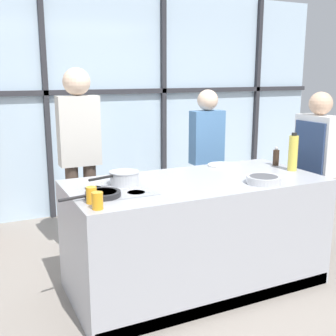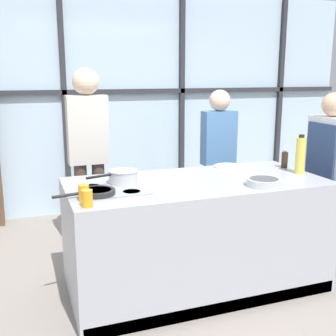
{
  "view_description": "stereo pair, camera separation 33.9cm",
  "coord_description": "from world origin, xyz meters",
  "px_view_note": "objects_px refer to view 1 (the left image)",
  "views": [
    {
      "loc": [
        -1.64,
        -2.89,
        1.76
      ],
      "look_at": [
        -0.21,
        0.1,
        1.02
      ],
      "focal_mm": 45.0,
      "sensor_mm": 36.0,
      "label": 1
    },
    {
      "loc": [
        -1.33,
        -3.02,
        1.76
      ],
      "look_at": [
        -0.21,
        0.1,
        1.02
      ],
      "focal_mm": 45.0,
      "sensor_mm": 36.0,
      "label": 2
    }
  ],
  "objects_px": {
    "white_plate": "(223,165)",
    "juice_glass_near": "(97,201)",
    "oil_bottle": "(293,153)",
    "pepper_grinder": "(276,157)",
    "mixing_bowl": "(264,179)",
    "frying_pan": "(102,194)",
    "spectator_far_left": "(80,148)",
    "chef": "(315,164)",
    "spectator_center_left": "(207,151)",
    "saucepan": "(124,177)",
    "juice_glass_far": "(91,195)"
  },
  "relations": [
    {
      "from": "white_plate",
      "to": "juice_glass_near",
      "type": "xyz_separation_m",
      "value": [
        -1.42,
        -0.75,
        0.05
      ]
    },
    {
      "from": "oil_bottle",
      "to": "pepper_grinder",
      "type": "bearing_deg",
      "value": 87.56
    },
    {
      "from": "mixing_bowl",
      "to": "juice_glass_near",
      "type": "xyz_separation_m",
      "value": [
        -1.36,
        -0.07,
        0.02
      ]
    },
    {
      "from": "frying_pan",
      "to": "juice_glass_near",
      "type": "xyz_separation_m",
      "value": [
        -0.11,
        -0.26,
        0.04
      ]
    },
    {
      "from": "white_plate",
      "to": "spectator_far_left",
      "type": "bearing_deg",
      "value": 151.02
    },
    {
      "from": "chef",
      "to": "spectator_center_left",
      "type": "bearing_deg",
      "value": 39.17
    },
    {
      "from": "saucepan",
      "to": "pepper_grinder",
      "type": "distance_m",
      "value": 1.53
    },
    {
      "from": "frying_pan",
      "to": "saucepan",
      "type": "height_order",
      "value": "saucepan"
    },
    {
      "from": "frying_pan",
      "to": "white_plate",
      "type": "xyz_separation_m",
      "value": [
        1.32,
        0.49,
        -0.01
      ]
    },
    {
      "from": "juice_glass_near",
      "to": "saucepan",
      "type": "bearing_deg",
      "value": 54.7
    },
    {
      "from": "juice_glass_near",
      "to": "juice_glass_far",
      "type": "relative_size",
      "value": 1.0
    },
    {
      "from": "juice_glass_near",
      "to": "juice_glass_far",
      "type": "xyz_separation_m",
      "value": [
        0.0,
        0.14,
        0.0
      ]
    },
    {
      "from": "oil_bottle",
      "to": "saucepan",
      "type": "bearing_deg",
      "value": 172.94
    },
    {
      "from": "pepper_grinder",
      "to": "juice_glass_far",
      "type": "xyz_separation_m",
      "value": [
        -1.89,
        -0.42,
        -0.02
      ]
    },
    {
      "from": "spectator_far_left",
      "to": "oil_bottle",
      "type": "relative_size",
      "value": 5.37
    },
    {
      "from": "chef",
      "to": "pepper_grinder",
      "type": "distance_m",
      "value": 0.48
    },
    {
      "from": "saucepan",
      "to": "mixing_bowl",
      "type": "relative_size",
      "value": 1.56
    },
    {
      "from": "juice_glass_near",
      "to": "chef",
      "type": "bearing_deg",
      "value": 12.52
    },
    {
      "from": "frying_pan",
      "to": "oil_bottle",
      "type": "xyz_separation_m",
      "value": [
        1.77,
        0.06,
        0.14
      ]
    },
    {
      "from": "spectator_center_left",
      "to": "saucepan",
      "type": "distance_m",
      "value": 1.56
    },
    {
      "from": "mixing_bowl",
      "to": "pepper_grinder",
      "type": "height_order",
      "value": "pepper_grinder"
    },
    {
      "from": "spectator_center_left",
      "to": "juice_glass_far",
      "type": "height_order",
      "value": "spectator_center_left"
    },
    {
      "from": "juice_glass_far",
      "to": "oil_bottle",
      "type": "bearing_deg",
      "value": 5.56
    },
    {
      "from": "spectator_far_left",
      "to": "pepper_grinder",
      "type": "relative_size",
      "value": 10.11
    },
    {
      "from": "saucepan",
      "to": "white_plate",
      "type": "xyz_separation_m",
      "value": [
        1.06,
        0.24,
        -0.05
      ]
    },
    {
      "from": "spectator_far_left",
      "to": "spectator_center_left",
      "type": "relative_size",
      "value": 1.14
    },
    {
      "from": "oil_bottle",
      "to": "juice_glass_near",
      "type": "height_order",
      "value": "oil_bottle"
    },
    {
      "from": "pepper_grinder",
      "to": "spectator_far_left",
      "type": "bearing_deg",
      "value": 152.8
    },
    {
      "from": "spectator_far_left",
      "to": "saucepan",
      "type": "xyz_separation_m",
      "value": [
        0.12,
        -0.89,
        -0.1
      ]
    },
    {
      "from": "chef",
      "to": "juice_glass_near",
      "type": "relative_size",
      "value": 14.19
    },
    {
      "from": "frying_pan",
      "to": "spectator_far_left",
      "type": "bearing_deg",
      "value": 83.38
    },
    {
      "from": "saucepan",
      "to": "juice_glass_far",
      "type": "height_order",
      "value": "juice_glass_far"
    },
    {
      "from": "spectator_center_left",
      "to": "frying_pan",
      "type": "height_order",
      "value": "spectator_center_left"
    },
    {
      "from": "chef",
      "to": "spectator_center_left",
      "type": "height_order",
      "value": "spectator_center_left"
    },
    {
      "from": "oil_bottle",
      "to": "juice_glass_far",
      "type": "relative_size",
      "value": 3.01
    },
    {
      "from": "white_plate",
      "to": "pepper_grinder",
      "type": "distance_m",
      "value": 0.51
    },
    {
      "from": "saucepan",
      "to": "spectator_far_left",
      "type": "bearing_deg",
      "value": 97.75
    },
    {
      "from": "mixing_bowl",
      "to": "oil_bottle",
      "type": "height_order",
      "value": "oil_bottle"
    },
    {
      "from": "frying_pan",
      "to": "pepper_grinder",
      "type": "xyz_separation_m",
      "value": [
        1.78,
        0.3,
        0.06
      ]
    },
    {
      "from": "mixing_bowl",
      "to": "pepper_grinder",
      "type": "bearing_deg",
      "value": 42.96
    },
    {
      "from": "saucepan",
      "to": "juice_glass_near",
      "type": "relative_size",
      "value": 3.76
    },
    {
      "from": "spectator_far_left",
      "to": "juice_glass_far",
      "type": "xyz_separation_m",
      "value": [
        -0.24,
        -1.27,
        -0.1
      ]
    },
    {
      "from": "saucepan",
      "to": "mixing_bowl",
      "type": "distance_m",
      "value": 1.1
    },
    {
      "from": "pepper_grinder",
      "to": "juice_glass_far",
      "type": "distance_m",
      "value": 1.94
    },
    {
      "from": "mixing_bowl",
      "to": "juice_glass_far",
      "type": "relative_size",
      "value": 2.41
    },
    {
      "from": "saucepan",
      "to": "juice_glass_near",
      "type": "xyz_separation_m",
      "value": [
        -0.36,
        -0.51,
        0.0
      ]
    },
    {
      "from": "chef",
      "to": "mixing_bowl",
      "type": "height_order",
      "value": "chef"
    },
    {
      "from": "spectator_center_left",
      "to": "pepper_grinder",
      "type": "bearing_deg",
      "value": 106.43
    },
    {
      "from": "oil_bottle",
      "to": "spectator_center_left",
      "type": "bearing_deg",
      "value": 102.5
    },
    {
      "from": "oil_bottle",
      "to": "chef",
      "type": "bearing_deg",
      "value": 22.71
    }
  ]
}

